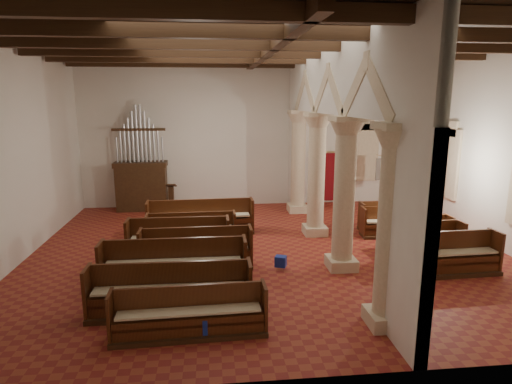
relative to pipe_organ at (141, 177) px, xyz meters
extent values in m
plane|color=maroon|center=(4.50, -5.50, -1.37)|extent=(14.00, 14.00, 0.00)
plane|color=black|center=(4.50, -5.50, 4.63)|extent=(14.00, 14.00, 0.00)
cube|color=white|center=(4.50, 0.50, 1.63)|extent=(14.00, 0.02, 6.00)
cube|color=white|center=(4.50, -11.50, 1.63)|extent=(14.00, 0.02, 6.00)
cube|color=white|center=(-2.50, -5.50, 1.63)|extent=(0.02, 12.00, 6.00)
cube|color=white|center=(11.50, -5.50, 1.63)|extent=(0.02, 12.00, 6.00)
cube|color=beige|center=(6.30, -10.00, -1.22)|extent=(0.75, 0.75, 0.30)
cylinder|color=beige|center=(6.30, -10.00, 0.58)|extent=(0.56, 0.56, 3.30)
cube|color=beige|center=(6.30, -7.00, -1.22)|extent=(0.75, 0.75, 0.30)
cylinder|color=beige|center=(6.30, -7.00, 0.58)|extent=(0.56, 0.56, 3.30)
cube|color=beige|center=(6.30, -4.00, -1.22)|extent=(0.75, 0.75, 0.30)
cylinder|color=beige|center=(6.30, -4.00, 0.58)|extent=(0.56, 0.56, 3.30)
cube|color=beige|center=(6.30, -1.00, -1.22)|extent=(0.75, 0.75, 0.30)
cylinder|color=beige|center=(6.30, -1.00, 0.58)|extent=(0.56, 0.56, 3.30)
cube|color=white|center=(6.30, -5.50, 3.66)|extent=(0.25, 11.90, 1.93)
cube|color=#306C5A|center=(11.48, -3.00, 0.83)|extent=(0.03, 1.00, 2.20)
cube|color=#306C5A|center=(9.50, 0.48, 0.83)|extent=(1.00, 0.03, 2.20)
cube|color=#3A2512|center=(0.00, 0.00, -0.47)|extent=(2.00, 0.80, 1.80)
cube|color=#3A2512|center=(0.00, 0.00, 0.53)|extent=(2.10, 0.85, 0.20)
cube|color=#3B1C12|center=(1.18, -0.10, -1.33)|extent=(0.45, 0.45, 0.09)
cube|color=#3B1C12|center=(1.18, -0.10, -0.87)|extent=(0.22, 0.22, 0.99)
cube|color=#3B1C12|center=(1.18, -0.18, -0.33)|extent=(0.49, 0.41, 0.17)
cube|color=maroon|center=(8.00, 0.42, -0.22)|extent=(1.60, 0.06, 2.10)
cylinder|color=gold|center=(8.00, 0.40, 0.88)|extent=(1.80, 0.04, 0.04)
cone|color=#3A2512|center=(9.46, -1.72, -1.31)|extent=(0.37, 0.37, 0.12)
cylinder|color=gold|center=(9.46, -1.72, -0.15)|extent=(0.04, 0.04, 2.44)
cylinder|color=gold|center=(9.46, -1.72, 0.97)|extent=(0.20, 0.70, 0.03)
cube|color=navy|center=(9.46, -1.74, 0.46)|extent=(0.55, 0.15, 0.86)
cube|color=navy|center=(2.76, -10.06, -1.12)|extent=(0.35, 0.30, 0.31)
cube|color=navy|center=(3.37, -7.53, -1.10)|extent=(0.41, 0.37, 0.33)
cube|color=navy|center=(4.65, -6.95, -1.13)|extent=(0.36, 0.33, 0.29)
cylinder|color=silver|center=(1.67, -9.25, -1.21)|extent=(0.97, 0.40, 0.10)
cylinder|color=silver|center=(2.49, -8.71, -1.21)|extent=(0.85, 0.40, 0.09)
cube|color=#3A2512|center=(2.38, -9.98, -1.32)|extent=(3.00, 0.75, 0.09)
cube|color=#502411|center=(2.38, -10.02, -1.07)|extent=(2.84, 0.46, 0.41)
cube|color=#502411|center=(2.38, -9.81, -0.84)|extent=(2.83, 0.16, 0.88)
cube|color=#502411|center=(0.93, -9.96, -0.84)|extent=(0.08, 0.55, 0.88)
cube|color=#502411|center=(3.84, -9.96, -0.84)|extent=(0.08, 0.55, 0.88)
cube|color=beige|center=(2.38, -10.02, -0.84)|extent=(2.73, 0.42, 0.05)
cube|color=#3A2512|center=(1.94, -9.08, -1.32)|extent=(3.44, 0.76, 0.10)
cube|color=#593913|center=(1.94, -9.13, -1.03)|extent=(3.29, 0.45, 0.47)
cube|color=#593913|center=(1.94, -8.89, -0.77)|extent=(3.28, 0.10, 1.00)
cube|color=#593913|center=(0.26, -9.06, -0.77)|extent=(0.08, 0.63, 1.00)
cube|color=#593913|center=(3.62, -9.06, -0.77)|extent=(0.08, 0.63, 1.00)
cube|color=beige|center=(1.94, -9.13, -0.77)|extent=(3.15, 0.40, 0.05)
cube|color=#3A2512|center=(1.91, -7.63, -1.32)|extent=(3.52, 0.78, 0.11)
cube|color=#513211|center=(1.91, -7.69, -1.01)|extent=(3.37, 0.45, 0.49)
cube|color=#513211|center=(1.91, -7.44, -0.74)|extent=(3.37, 0.09, 1.04)
cube|color=#513211|center=(0.18, -7.61, -0.74)|extent=(0.08, 0.66, 1.04)
cube|color=#513211|center=(3.63, -7.61, -0.74)|extent=(0.08, 0.66, 1.04)
cube|color=beige|center=(1.91, -7.69, -0.74)|extent=(3.24, 0.40, 0.05)
cube|color=#3A2512|center=(2.41, -6.57, -1.32)|extent=(3.01, 0.77, 0.11)
cube|color=#552012|center=(2.41, -6.62, -1.03)|extent=(2.86, 0.46, 0.47)
cube|color=#552012|center=(2.41, -6.38, -0.77)|extent=(2.85, 0.11, 1.00)
cube|color=#552012|center=(0.94, -6.55, -0.77)|extent=(0.08, 0.63, 1.00)
cube|color=#552012|center=(3.88, -6.55, -0.77)|extent=(0.08, 0.63, 1.00)
cube|color=beige|center=(2.41, -6.62, -0.77)|extent=(2.74, 0.41, 0.05)
cube|color=#3A2512|center=(1.88, -5.72, -1.32)|extent=(2.91, 0.79, 0.11)
cube|color=#532611|center=(1.88, -5.77, -1.01)|extent=(2.76, 0.46, 0.49)
cube|color=#532611|center=(1.88, -5.52, -0.74)|extent=(2.75, 0.10, 1.04)
cube|color=#532611|center=(0.46, -5.69, -0.74)|extent=(0.08, 0.66, 1.04)
cube|color=#532611|center=(3.29, -5.69, -0.74)|extent=(0.08, 0.66, 1.04)
cube|color=beige|center=(1.88, -5.77, -0.74)|extent=(2.64, 0.42, 0.05)
cube|color=#3A2512|center=(2.19, -4.62, -1.32)|extent=(2.79, 0.72, 0.10)
cube|color=#491D0F|center=(2.19, -4.67, -1.06)|extent=(2.63, 0.43, 0.43)
cube|color=#491D0F|center=(2.19, -4.45, -0.82)|extent=(2.63, 0.11, 0.91)
cube|color=#491D0F|center=(0.84, -4.60, -0.82)|extent=(0.08, 0.58, 0.91)
cube|color=#491D0F|center=(3.55, -4.60, -0.82)|extent=(0.08, 0.58, 0.91)
cube|color=beige|center=(2.19, -4.67, -0.82)|extent=(2.53, 0.39, 0.05)
cube|color=#3A2512|center=(2.46, -3.50, -1.32)|extent=(3.59, 0.88, 0.11)
cube|color=#4B3110|center=(2.46, -3.56, -1.01)|extent=(3.43, 0.55, 0.49)
cube|color=#4B3110|center=(2.46, -3.31, -0.74)|extent=(3.42, 0.18, 1.04)
cube|color=#4B3110|center=(0.71, -3.48, -0.74)|extent=(0.10, 0.66, 1.04)
cube|color=#4B3110|center=(4.21, -3.48, -0.74)|extent=(0.10, 0.66, 1.04)
cube|color=beige|center=(2.46, -3.56, -0.74)|extent=(3.29, 0.50, 0.05)
cube|color=#3A2512|center=(9.29, -7.64, -1.32)|extent=(2.07, 0.82, 0.11)
cube|color=#4B2310|center=(9.29, -7.69, -1.03)|extent=(1.90, 0.50, 0.47)
cube|color=#4B2310|center=(9.29, -7.45, -0.76)|extent=(1.89, 0.15, 1.00)
cube|color=#4B2310|center=(8.31, -7.62, -0.76)|extent=(0.10, 0.63, 1.00)
cube|color=#4B2310|center=(10.27, -7.62, -0.76)|extent=(0.10, 0.63, 1.00)
cube|color=beige|center=(9.29, -7.69, -0.76)|extent=(1.82, 0.45, 0.05)
cube|color=#3A2512|center=(8.98, -6.53, -1.32)|extent=(2.05, 0.80, 0.10)
cube|color=#4C2E10|center=(8.98, -6.58, -1.04)|extent=(1.89, 0.49, 0.45)
cube|color=#4C2E10|center=(8.98, -6.35, -0.79)|extent=(1.87, 0.16, 0.96)
cube|color=#4C2E10|center=(8.00, -6.51, -0.79)|extent=(0.10, 0.61, 0.96)
cube|color=#4C2E10|center=(9.95, -6.51, -0.79)|extent=(0.10, 0.61, 0.96)
cube|color=beige|center=(8.98, -6.58, -0.79)|extent=(1.81, 0.45, 0.05)
cube|color=#3A2512|center=(9.27, -5.64, -1.32)|extent=(1.83, 0.75, 0.09)
cube|color=#471D0F|center=(9.27, -5.69, -1.07)|extent=(1.66, 0.46, 0.42)
cube|color=#471D0F|center=(9.27, -5.47, -0.83)|extent=(1.64, 0.15, 0.89)
cube|color=#471D0F|center=(8.41, -5.62, -0.83)|extent=(0.10, 0.56, 0.89)
cube|color=#471D0F|center=(10.13, -5.62, -0.83)|extent=(0.10, 0.56, 0.89)
cube|color=beige|center=(9.27, -5.69, -0.83)|extent=(1.59, 0.42, 0.05)
cube|color=#3A2512|center=(8.76, -4.50, -1.32)|extent=(2.00, 0.79, 0.09)
cube|color=#522411|center=(8.76, -4.55, -1.06)|extent=(1.83, 0.50, 0.43)
cube|color=#522411|center=(8.76, -4.33, -0.83)|extent=(1.81, 0.19, 0.90)
cube|color=#522411|center=(7.82, -4.48, -0.83)|extent=(0.10, 0.57, 0.90)
cube|color=#522411|center=(9.71, -4.48, -0.83)|extent=(0.10, 0.57, 0.90)
cube|color=beige|center=(8.76, -4.55, -0.83)|extent=(1.76, 0.45, 0.05)
cube|color=#3A2512|center=(8.78, -3.87, -1.32)|extent=(1.70, 0.69, 0.10)
cube|color=#502D11|center=(8.78, -3.91, -1.06)|extent=(1.55, 0.40, 0.44)
cube|color=#502D11|center=(8.78, -3.69, -0.81)|extent=(1.55, 0.08, 0.92)
cube|color=#502D11|center=(7.97, -3.85, -0.81)|extent=(0.07, 0.58, 0.92)
cube|color=#502D11|center=(9.60, -3.85, -0.81)|extent=(0.07, 0.58, 0.92)
cube|color=beige|center=(8.78, -3.91, -0.81)|extent=(1.49, 0.36, 0.05)
camera|label=1|loc=(2.87, -17.58, 3.11)|focal=30.00mm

